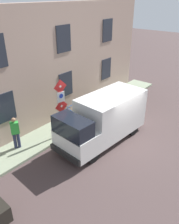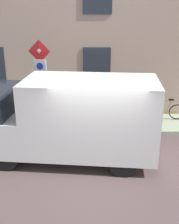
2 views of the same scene
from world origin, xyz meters
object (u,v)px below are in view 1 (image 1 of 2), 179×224
sign_post_stacked (61,102)px  pedestrian (15,132)px  bicycle_black (91,102)px  bicycle_blue (72,111)px  delivery_van (104,118)px  bicycle_orange (99,98)px  litter_bin (98,106)px  bicycle_red (82,106)px

sign_post_stacked → pedestrian: sign_post_stacked is taller
bicycle_black → pedestrian: bearing=-6.5°
bicycle_black → bicycle_blue: bearing=-7.7°
delivery_van → bicycle_orange: (2.98, -3.48, -0.82)m
litter_bin → pedestrian: bearing=82.1°
bicycle_blue → pedestrian: (-0.13, 4.22, 0.56)m
sign_post_stacked → litter_bin: size_ratio=3.47×
bicycle_blue → pedestrian: 4.26m
litter_bin → bicycle_blue: bearing=58.0°
bicycle_red → pedestrian: size_ratio=1.00×
sign_post_stacked → bicycle_black: 4.23m
sign_post_stacked → pedestrian: (0.93, 2.33, -1.09)m
delivery_van → bicycle_red: 3.49m
bicycle_orange → pedestrian: size_ratio=0.99×
bicycle_red → litter_bin: 1.07m
delivery_van → bicycle_red: (2.98, -1.63, -0.82)m
pedestrian → litter_bin: bearing=-69.7°
sign_post_stacked → bicycle_blue: (1.06, -1.89, -1.65)m
sign_post_stacked → litter_bin: (0.15, -3.36, -1.57)m
sign_post_stacked → bicycle_blue: sign_post_stacked is taller
bicycle_orange → pedestrian: (-0.13, 7.01, 0.56)m
bicycle_orange → bicycle_red: size_ratio=1.00×
sign_post_stacked → bicycle_red: sign_post_stacked is taller
delivery_van → pedestrian: 4.54m
bicycle_red → bicycle_blue: 0.93m
bicycle_black → bicycle_blue: same height
litter_bin → bicycle_red: bearing=30.4°
delivery_van → sign_post_stacked: bearing=-53.8°
bicycle_blue → bicycle_red: bearing=173.0°
bicycle_orange → litter_bin: (-0.92, 1.32, 0.08)m
delivery_van → pedestrian: delivery_van is taller
bicycle_black → bicycle_blue: 1.86m
sign_post_stacked → bicycle_black: sign_post_stacked is taller
delivery_van → bicycle_blue: bearing=-98.9°
bicycle_orange → bicycle_black: 0.93m
bicycle_orange → bicycle_black: (-0.00, 0.93, 0.00)m
sign_post_stacked → bicycle_blue: bearing=-60.6°
bicycle_black → pedestrian: (-0.13, 6.08, 0.56)m
delivery_van → bicycle_black: size_ratio=3.20×
bicycle_red → litter_bin: (-0.92, -0.54, 0.08)m
bicycle_blue → litter_bin: (-0.92, -1.47, 0.08)m
delivery_van → litter_bin: 3.08m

